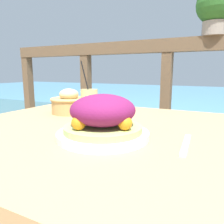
{
  "coord_description": "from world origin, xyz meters",
  "views": [
    {
      "loc": [
        0.35,
        -0.66,
        0.9
      ],
      "look_at": [
        0.03,
        -0.01,
        0.76
      ],
      "focal_mm": 35.0,
      "sensor_mm": 36.0,
      "label": 1
    }
  ],
  "objects_px": {
    "salad_plate": "(103,119)",
    "drink_glass": "(89,103)",
    "bread_basket": "(69,103)",
    "potted_plant": "(216,7)"
  },
  "relations": [
    {
      "from": "salad_plate",
      "to": "potted_plant",
      "type": "distance_m",
      "value": 1.18
    },
    {
      "from": "bread_basket",
      "to": "potted_plant",
      "type": "height_order",
      "value": "potted_plant"
    },
    {
      "from": "bread_basket",
      "to": "salad_plate",
      "type": "bearing_deg",
      "value": -39.34
    },
    {
      "from": "salad_plate",
      "to": "bread_basket",
      "type": "height_order",
      "value": "salad_plate"
    },
    {
      "from": "salad_plate",
      "to": "drink_glass",
      "type": "relative_size",
      "value": 1.14
    },
    {
      "from": "salad_plate",
      "to": "bread_basket",
      "type": "distance_m",
      "value": 0.43
    },
    {
      "from": "drink_glass",
      "to": "bread_basket",
      "type": "relative_size",
      "value": 1.38
    },
    {
      "from": "potted_plant",
      "to": "bread_basket",
      "type": "bearing_deg",
      "value": -126.44
    },
    {
      "from": "salad_plate",
      "to": "drink_glass",
      "type": "bearing_deg",
      "value": 129.69
    },
    {
      "from": "salad_plate",
      "to": "drink_glass",
      "type": "distance_m",
      "value": 0.31
    }
  ]
}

